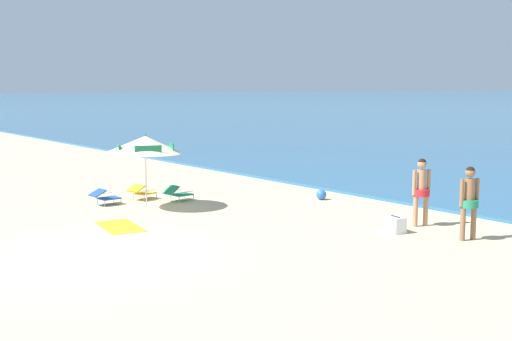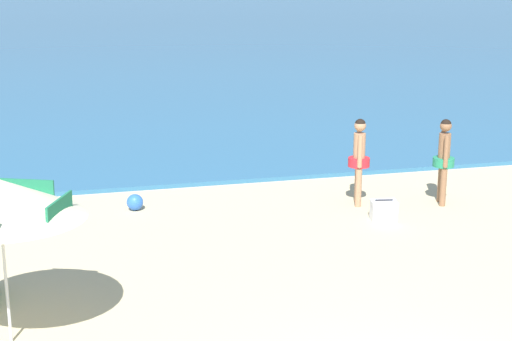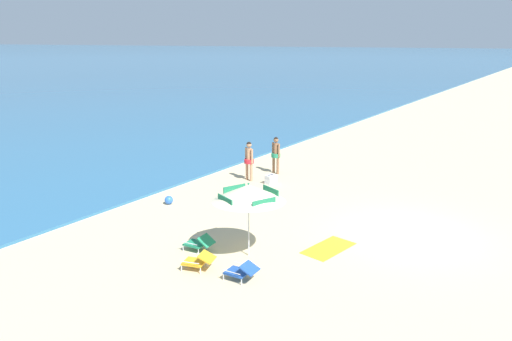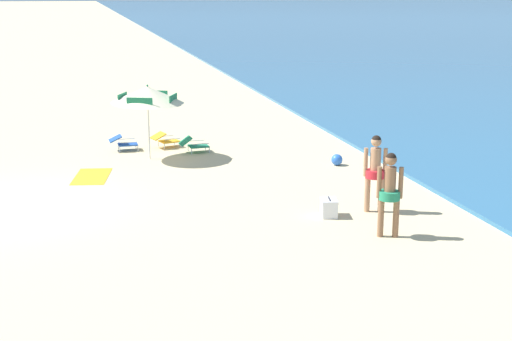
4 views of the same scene
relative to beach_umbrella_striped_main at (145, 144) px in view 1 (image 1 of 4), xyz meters
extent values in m
plane|color=#CCB78C|center=(4.28, -3.39, -1.96)|extent=(800.00, 800.00, 0.00)
cylinder|color=silver|center=(0.00, 0.00, -0.86)|extent=(0.04, 0.04, 2.21)
cone|color=beige|center=(0.00, 0.00, 0.00)|extent=(3.01, 3.00, 0.58)
cube|color=#1E724C|center=(0.30, 0.72, -0.11)|extent=(0.73, 0.33, 0.27)
cube|color=#1E724C|center=(-0.72, 0.30, -0.11)|extent=(0.33, 0.73, 0.27)
cube|color=#1E724C|center=(-0.30, -0.72, -0.11)|extent=(0.73, 0.33, 0.27)
cube|color=#1E724C|center=(0.72, -0.30, -0.11)|extent=(0.33, 0.73, 0.27)
sphere|color=#1E724C|center=(0.00, 0.00, 0.28)|extent=(0.06, 0.06, 0.06)
cube|color=#1E4799|center=(-1.38, -0.57, -1.76)|extent=(0.56, 0.63, 0.04)
cube|color=#1E4799|center=(-1.35, -0.96, -1.55)|extent=(0.52, 0.43, 0.21)
cylinder|color=silver|center=(-1.64, -0.30, -1.87)|extent=(0.03, 0.03, 0.18)
cylinder|color=silver|center=(-1.15, -0.27, -1.87)|extent=(0.03, 0.03, 0.18)
cylinder|color=silver|center=(-1.61, -0.87, -1.87)|extent=(0.03, 0.03, 0.18)
cylinder|color=silver|center=(-1.12, -0.84, -1.87)|extent=(0.03, 0.03, 0.18)
cylinder|color=silver|center=(-1.66, -0.59, -1.64)|extent=(0.06, 0.54, 0.02)
cylinder|color=silver|center=(-1.10, -0.55, -1.64)|extent=(0.06, 0.54, 0.02)
cube|color=gold|center=(-1.56, 0.78, -1.76)|extent=(0.67, 0.73, 0.04)
cube|color=gold|center=(-1.45, 0.41, -1.55)|extent=(0.59, 0.52, 0.21)
cylinder|color=silver|center=(-1.88, 0.98, -1.87)|extent=(0.03, 0.03, 0.18)
cylinder|color=silver|center=(-1.41, 1.13, -1.87)|extent=(0.03, 0.03, 0.18)
cylinder|color=silver|center=(-1.71, 0.44, -1.87)|extent=(0.03, 0.03, 0.18)
cylinder|color=silver|center=(-1.24, 0.58, -1.87)|extent=(0.03, 0.03, 0.18)
cylinder|color=silver|center=(-1.83, 0.70, -1.64)|extent=(0.18, 0.52, 0.02)
cylinder|color=silver|center=(-1.29, 0.86, -1.64)|extent=(0.18, 0.52, 0.02)
cube|color=#1E7F56|center=(-0.58, 1.59, -1.76)|extent=(0.57, 0.64, 0.04)
cube|color=#1E7F56|center=(-0.54, 1.17, -1.57)|extent=(0.52, 0.41, 0.27)
cylinder|color=silver|center=(-0.85, 1.85, -1.87)|extent=(0.03, 0.03, 0.18)
cylinder|color=silver|center=(-0.36, 1.89, -1.87)|extent=(0.03, 0.03, 0.18)
cylinder|color=silver|center=(-0.80, 1.28, -1.87)|extent=(0.03, 0.03, 0.18)
cylinder|color=silver|center=(-0.31, 1.33, -1.87)|extent=(0.03, 0.03, 0.18)
cylinder|color=silver|center=(-0.86, 1.56, -1.64)|extent=(0.07, 0.54, 0.02)
cylinder|color=silver|center=(-0.30, 1.61, -1.64)|extent=(0.07, 0.54, 0.02)
cylinder|color=tan|center=(6.66, 4.68, -1.52)|extent=(0.13, 0.13, 0.88)
cylinder|color=tan|center=(6.56, 4.38, -1.52)|extent=(0.13, 0.13, 0.88)
cylinder|color=red|center=(6.61, 4.53, -1.06)|extent=(0.44, 0.44, 0.18)
cylinder|color=tan|center=(6.61, 4.53, -0.77)|extent=(0.24, 0.24, 0.62)
cylinder|color=tan|center=(6.68, 4.74, -0.79)|extent=(0.10, 0.10, 0.66)
cylinder|color=tan|center=(6.54, 4.32, -0.79)|extent=(0.10, 0.10, 0.66)
sphere|color=tan|center=(6.61, 4.53, -0.30)|extent=(0.24, 0.24, 0.24)
sphere|color=black|center=(6.61, 4.53, -0.27)|extent=(0.22, 0.22, 0.22)
cylinder|color=#8C6042|center=(8.26, 3.99, -1.52)|extent=(0.13, 0.13, 0.87)
cylinder|color=#8C6042|center=(8.35, 4.28, -1.52)|extent=(0.13, 0.13, 0.87)
cylinder|color=#23845B|center=(8.31, 4.14, -1.07)|extent=(0.44, 0.44, 0.18)
cylinder|color=#8C6042|center=(8.31, 4.14, -0.78)|extent=(0.24, 0.24, 0.62)
cylinder|color=#8C6042|center=(8.24, 3.93, -0.80)|extent=(0.09, 0.09, 0.65)
cylinder|color=#8C6042|center=(8.37, 4.34, -0.80)|extent=(0.09, 0.09, 0.65)
sphere|color=#8C6042|center=(8.31, 4.14, -0.32)|extent=(0.24, 0.24, 0.24)
sphere|color=black|center=(8.31, 4.14, -0.29)|extent=(0.22, 0.22, 0.22)
cube|color=white|center=(6.70, 3.41, -1.80)|extent=(0.54, 0.42, 0.32)
cube|color=white|center=(6.70, 3.41, -1.60)|extent=(0.55, 0.44, 0.08)
cylinder|color=black|center=(6.70, 3.41, -1.54)|extent=(0.33, 0.09, 0.02)
sphere|color=blue|center=(2.11, 5.25, -1.79)|extent=(0.33, 0.33, 0.33)
cube|color=gold|center=(1.79, -1.76, -1.95)|extent=(1.92, 1.19, 0.01)
camera|label=1|loc=(16.98, -9.12, 1.68)|focal=44.92mm
camera|label=2|loc=(0.88, -9.48, 2.73)|focal=53.21mm
camera|label=3|loc=(-10.90, -7.52, 4.25)|focal=33.86mm
camera|label=4|loc=(21.31, -1.79, 2.97)|focal=50.11mm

